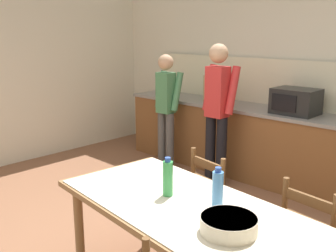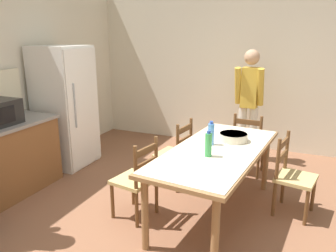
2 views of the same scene
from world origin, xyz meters
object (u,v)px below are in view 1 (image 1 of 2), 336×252
paper_bag (214,89)px  bottle_off_centre (218,189)px  microwave (296,101)px  chair_side_far_left (218,202)px  person_at_counter (217,107)px  serving_bowl (229,224)px  dining_table (193,219)px  chair_side_far_right (316,245)px  bottle_near_centre (168,178)px  person_at_sink (166,105)px

paper_bag → bottle_off_centre: size_ratio=1.33×
microwave → chair_side_far_left: (0.21, -1.76, -0.63)m
person_at_counter → bottle_off_centre: bearing=-143.0°
serving_bowl → dining_table: bearing=163.4°
microwave → chair_side_far_right: microwave is taller
microwave → person_at_counter: person_at_counter is taller
bottle_near_centre → dining_table: bearing=-5.8°
bottle_off_centre → chair_side_far_right: bottle_off_centre is taller
chair_side_far_right → paper_bag: bearing=-30.7°
bottle_off_centre → person_at_sink: person_at_sink is taller
bottle_near_centre → person_at_counter: (-1.09, 2.00, 0.06)m
chair_side_far_left → person_at_sink: 2.28m
bottle_off_centre → chair_side_far_right: bearing=55.0°
chair_side_far_right → person_at_sink: 3.09m
chair_side_far_left → person_at_counter: 1.66m
person_at_sink → chair_side_far_right: bearing=-116.3°
chair_side_far_left → person_at_counter: size_ratio=0.53×
chair_side_far_right → bottle_off_centre: bearing=62.9°
bottle_near_centre → chair_side_far_left: size_ratio=0.30×
bottle_off_centre → person_at_counter: size_ratio=0.16×
dining_table → person_at_sink: 3.02m
person_at_sink → bottle_off_centre: bearing=-129.8°
dining_table → chair_side_far_right: bearing=52.8°
dining_table → serving_bowl: size_ratio=6.51×
bottle_off_centre → serving_bowl: bearing=-41.2°
microwave → person_at_counter: bearing=-145.1°
chair_side_far_right → person_at_counter: person_at_counter is taller
paper_bag → person_at_counter: bearing=-48.4°
serving_bowl → person_at_sink: bearing=140.1°
paper_bag → bottle_near_centre: size_ratio=1.33×
microwave → dining_table: bearing=-76.9°
dining_table → chair_side_far_right: (0.52, 0.69, -0.26)m
chair_side_far_right → chair_side_far_left: bearing=2.1°
paper_bag → chair_side_far_right: bearing=-38.6°
dining_table → person_at_counter: bearing=123.4°
microwave → chair_side_far_left: size_ratio=0.55×
chair_side_far_right → person_at_counter: bearing=-27.8°
bottle_off_centre → person_at_counter: person_at_counter is taller
person_at_sink → person_at_counter: person_at_counter is taller
bottle_off_centre → serving_bowl: 0.32m
paper_bag → serving_bowl: 3.40m
serving_bowl → chair_side_far_left: (-0.72, 0.88, -0.39)m
paper_bag → bottle_off_centre: paper_bag is taller
microwave → chair_side_far_left: 1.88m
microwave → paper_bag: (-1.20, -0.01, 0.03)m
person_at_sink → bottle_near_centre: bearing=-135.6°
serving_bowl → chair_side_far_left: 1.20m
bottle_near_centre → person_at_sink: 2.82m
bottle_near_centre → chair_side_far_right: 1.12m
serving_bowl → paper_bag: bearing=129.0°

